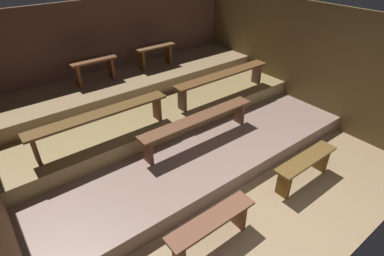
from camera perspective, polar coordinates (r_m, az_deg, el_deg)
ground at (r=5.44m, az=-1.19°, el=-4.55°), size 6.36×5.78×0.08m
wall_back at (r=6.88m, az=-14.33°, el=13.50°), size 6.36×0.06×2.23m
wall_right at (r=6.76m, az=18.59°, el=12.50°), size 0.06×5.78×2.23m
platform_lower at (r=5.76m, az=-4.86°, el=-0.26°), size 5.56×3.76×0.27m
platform_middle at (r=6.13m, az=-8.52°, el=4.59°), size 5.56×2.39×0.27m
platform_upper at (r=6.47m, az=-11.25°, el=8.49°), size 5.56×1.27×0.27m
bench_floor_left at (r=3.76m, az=3.63°, el=-17.82°), size 1.19×0.26×0.46m
bench_floor_right at (r=4.87m, az=20.44°, el=-6.41°), size 1.19×0.26×0.46m
bench_lower_center at (r=4.99m, az=1.21°, el=1.17°), size 2.18×0.26×0.46m
bench_middle_left at (r=4.77m, az=-16.70°, el=1.85°), size 2.20×0.26×0.46m
bench_middle_right at (r=5.96m, az=5.82°, el=9.37°), size 2.20×0.26×0.46m
bench_upper_left at (r=6.17m, az=-17.91°, el=10.96°), size 0.88×0.26×0.46m
bench_upper_right at (r=6.71m, az=-6.96°, el=13.95°), size 0.88×0.26×0.46m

